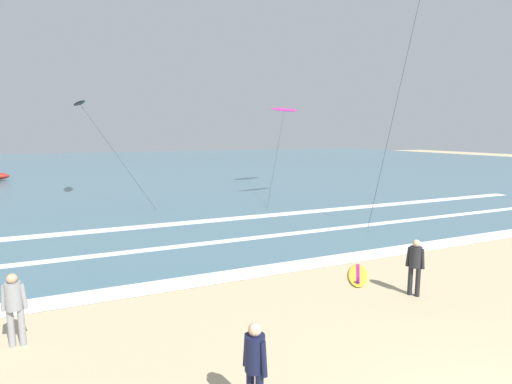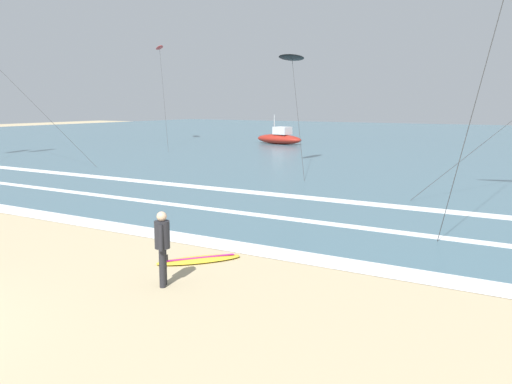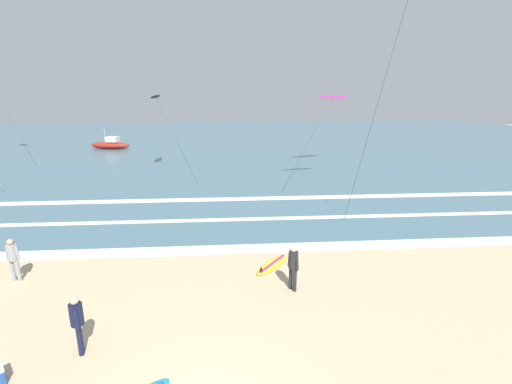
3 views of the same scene
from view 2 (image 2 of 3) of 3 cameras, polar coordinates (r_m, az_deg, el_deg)
ocean_surface at (r=57.57m, az=21.33°, el=4.82°), size 140.00×90.00×0.01m
wave_foam_shoreline at (r=17.10m, az=-12.46°, el=-3.85°), size 50.16×0.99×0.01m
wave_foam_mid_break at (r=19.55m, az=-2.85°, el=-2.01°), size 43.32×0.51×0.01m
wave_foam_outer_break at (r=22.21m, az=6.30°, el=-0.69°), size 43.39×0.83×0.01m
surfer_left_far at (r=11.69m, az=-9.66°, el=-5.09°), size 0.35×0.48×1.60m
surfboard_near_water at (r=13.58m, az=-5.92°, el=-6.96°), size 1.76×2.03×0.25m
kite_black_low_near at (r=33.92m, az=3.73°, el=13.66°), size 4.31×7.43×6.69m
kite_red_mid_center at (r=56.08m, az=-9.93°, el=14.43°), size 9.95×10.55×9.30m
offshore_boat at (r=51.39m, az=2.44°, el=5.59°), size 5.44×2.78×2.70m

